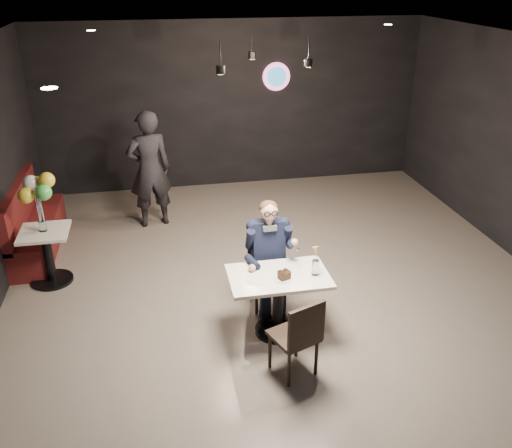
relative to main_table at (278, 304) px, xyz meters
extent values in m
plane|color=#70645D|center=(0.26, 0.28, -0.38)|extent=(9.00, 9.00, 0.00)
cube|color=black|center=(0.26, 2.28, 2.51)|extent=(1.40, 1.20, 0.36)
cube|color=white|center=(0.00, 0.00, 0.00)|extent=(1.10, 0.70, 0.75)
cube|color=black|center=(0.00, 0.55, 0.09)|extent=(0.42, 0.46, 0.92)
cube|color=black|center=(0.00, -0.68, 0.09)|extent=(0.56, 0.58, 0.92)
cube|color=black|center=(0.00, 0.55, 0.34)|extent=(0.60, 0.80, 1.44)
cylinder|color=white|center=(0.03, -0.07, 0.38)|extent=(0.22, 0.22, 0.01)
cube|color=black|center=(0.04, -0.10, 0.43)|extent=(0.14, 0.13, 0.08)
ellipsoid|color=green|center=(0.04, -0.13, 0.47)|extent=(0.06, 0.04, 0.01)
cylinder|color=silver|center=(0.39, -0.06, 0.46)|extent=(0.08, 0.08, 0.18)
cone|color=tan|center=(0.41, -0.03, 0.62)|extent=(0.08, 0.08, 0.13)
cube|color=#440E10|center=(-2.99, 2.64, 0.13)|extent=(0.50, 2.02, 1.01)
cube|color=white|center=(-2.69, 1.64, 0.01)|extent=(0.61, 0.61, 0.76)
cylinder|color=silver|center=(-2.69, 1.64, 0.45)|extent=(0.09, 0.09, 0.14)
cube|color=yellow|center=(-2.69, 1.64, 0.83)|extent=(0.36, 0.36, 0.60)
imported|color=black|center=(-1.32, 3.20, 0.56)|extent=(0.76, 0.58, 1.87)
camera|label=1|loc=(-1.23, -4.96, 3.43)|focal=38.00mm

